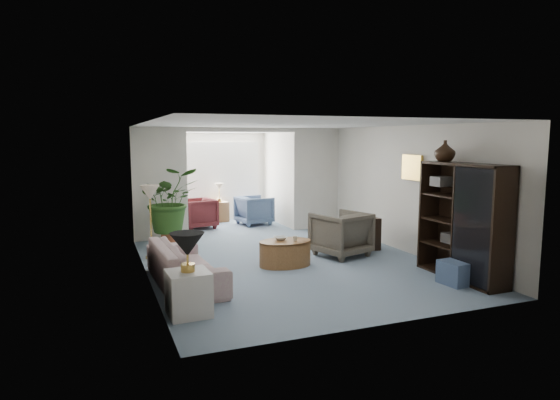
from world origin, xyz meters
name	(u,v)px	position (x,y,z in m)	size (l,w,h in m)	color
floor	(292,265)	(0.00, 0.00, 0.00)	(6.00, 6.00, 0.00)	#889FB4
sunroom_floor	(231,226)	(0.00, 4.10, 0.00)	(2.60, 2.60, 0.00)	#889FB4
back_pier_left	(160,184)	(-1.90, 3.00, 1.25)	(1.20, 0.12, 2.50)	silver
back_pier_right	(316,179)	(1.90, 3.00, 1.25)	(1.20, 0.12, 2.50)	silver
back_header	(242,130)	(0.00, 3.00, 2.45)	(2.60, 0.12, 0.10)	silver
window_pane	(220,169)	(0.00, 5.18, 1.40)	(2.20, 0.02, 1.50)	white
window_blinds	(220,169)	(0.00, 5.15, 1.40)	(2.20, 0.02, 1.50)	white
framed_picture	(413,167)	(2.46, -0.10, 1.70)	(0.04, 0.50, 0.40)	#BDAF97
sofa	(185,264)	(-1.99, -0.45, 0.32)	(2.16, 0.84, 0.63)	#BAAC9E
end_table	(188,293)	(-2.19, -1.80, 0.29)	(0.52, 0.52, 0.57)	beige
table_lamp	(187,245)	(-2.19, -1.80, 0.92)	(0.44, 0.44, 0.30)	black
floor_lamp	(150,193)	(-2.29, 1.39, 1.25)	(0.36, 0.36, 0.28)	beige
coffee_table	(285,253)	(-0.14, -0.01, 0.23)	(0.95, 0.95, 0.45)	olive
coffee_bowl	(280,238)	(-0.19, 0.09, 0.48)	(0.23, 0.23, 0.06)	silver
coffee_cup	(295,239)	(0.01, -0.11, 0.49)	(0.09, 0.09, 0.09)	silver
wingback_chair	(341,234)	(1.14, 0.29, 0.43)	(0.92, 0.94, 0.86)	#666051
side_table_dark	(364,233)	(1.84, 0.59, 0.33)	(0.55, 0.44, 0.65)	black
entertainment_cabinet	(463,221)	(2.23, -1.76, 0.93)	(0.45, 1.68, 1.87)	black
cabinet_urn	(445,151)	(2.23, -1.26, 2.05)	(0.34, 0.34, 0.36)	black
ottoman	(457,272)	(1.96, -1.99, 0.18)	(0.45, 0.45, 0.36)	slate
plant_pot	(171,239)	(-1.81, 2.22, 0.16)	(0.40, 0.40, 0.32)	#A34E2F
house_plant	(170,200)	(-1.81, 2.22, 0.99)	(1.21, 1.05, 1.35)	#2A531C
sunroom_chair_blue	(254,210)	(0.64, 4.11, 0.38)	(0.80, 0.83, 0.75)	slate
sunroom_chair_maroon	(198,213)	(-0.86, 4.11, 0.38)	(0.81, 0.83, 0.75)	#5B1F21
sunroom_table	(219,212)	(-0.11, 4.86, 0.27)	(0.44, 0.34, 0.54)	olive
shelf_clutter	(459,202)	(2.18, -1.70, 1.24)	(0.30, 1.17, 1.06)	black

